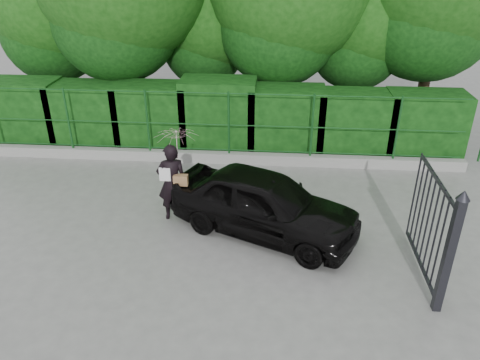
{
  "coord_description": "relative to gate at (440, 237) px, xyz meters",
  "views": [
    {
      "loc": [
        1.69,
        -7.68,
        5.75
      ],
      "look_at": [
        0.97,
        1.3,
        1.1
      ],
      "focal_mm": 35.0,
      "sensor_mm": 36.0,
      "label": 1
    }
  ],
  "objects": [
    {
      "name": "fence",
      "position": [
        -4.38,
        5.22,
        0.01
      ],
      "size": [
        14.13,
        0.06,
        1.8
      ],
      "color": "#14491A",
      "rests_on": "kerb"
    },
    {
      "name": "kerb",
      "position": [
        -4.6,
        5.22,
        -1.04
      ],
      "size": [
        14.0,
        0.25,
        0.3
      ],
      "primitive_type": "cube",
      "color": "#9E9E99",
      "rests_on": "ground"
    },
    {
      "name": "hedge",
      "position": [
        -4.67,
        6.22,
        -0.2
      ],
      "size": [
        14.2,
        1.2,
        2.16
      ],
      "color": "black",
      "rests_on": "ground"
    },
    {
      "name": "ground",
      "position": [
        -4.6,
        0.72,
        -1.19
      ],
      "size": [
        80.0,
        80.0,
        0.0
      ],
      "primitive_type": "plane",
      "color": "gray"
    },
    {
      "name": "car",
      "position": [
        -3.09,
        1.74,
        -0.48
      ],
      "size": [
        4.47,
        3.22,
        1.41
      ],
      "primitive_type": "imported",
      "rotation": [
        0.0,
        0.0,
        1.15
      ],
      "color": "black",
      "rests_on": "ground"
    },
    {
      "name": "woman",
      "position": [
        -5.07,
        2.19,
        0.21
      ],
      "size": [
        1.0,
        0.97,
        2.16
      ],
      "color": "black",
      "rests_on": "ground"
    },
    {
      "name": "gate",
      "position": [
        0.0,
        0.0,
        0.0
      ],
      "size": [
        0.22,
        2.33,
        2.36
      ],
      "color": "#232329",
      "rests_on": "ground"
    }
  ]
}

